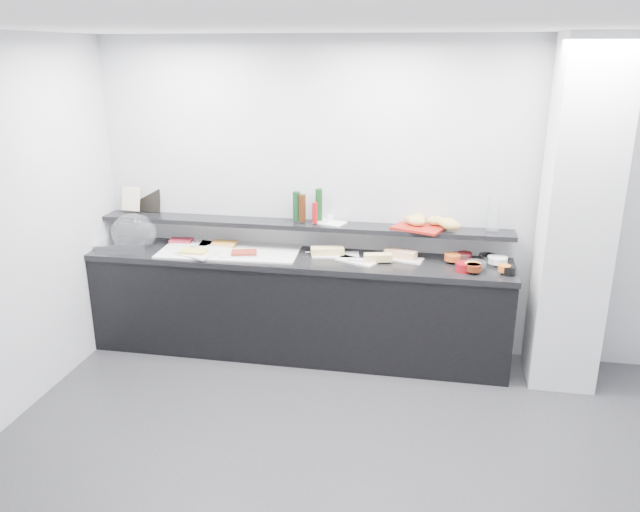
% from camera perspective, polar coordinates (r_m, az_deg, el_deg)
% --- Properties ---
extents(ground, '(5.00, 5.00, 0.00)m').
position_cam_1_polar(ground, '(4.14, 2.58, -20.13)').
color(ground, '#2D2D30').
rests_on(ground, ground).
extents(back_wall, '(5.00, 0.02, 2.70)m').
position_cam_1_polar(back_wall, '(5.37, 5.83, 5.09)').
color(back_wall, '#AFB0B6').
rests_on(back_wall, ground).
extents(ceiling, '(5.00, 5.00, 0.00)m').
position_cam_1_polar(ceiling, '(3.24, 3.30, 20.56)').
color(ceiling, white).
rests_on(ceiling, back_wall).
extents(column, '(0.50, 0.50, 2.70)m').
position_cam_1_polar(column, '(5.13, 22.43, 3.14)').
color(column, silver).
rests_on(column, ground).
extents(buffet_cabinet, '(3.60, 0.60, 0.85)m').
position_cam_1_polar(buffet_cabinet, '(5.48, -2.10, -4.75)').
color(buffet_cabinet, black).
rests_on(buffet_cabinet, ground).
extents(counter_top, '(3.62, 0.62, 0.05)m').
position_cam_1_polar(counter_top, '(5.32, -2.15, -0.29)').
color(counter_top, black).
rests_on(counter_top, buffet_cabinet).
extents(wall_shelf, '(3.60, 0.25, 0.04)m').
position_cam_1_polar(wall_shelf, '(5.41, -1.78, 2.86)').
color(wall_shelf, black).
rests_on(wall_shelf, back_wall).
extents(cloche_base, '(0.50, 0.40, 0.04)m').
position_cam_1_polar(cloche_base, '(5.88, -17.62, 1.14)').
color(cloche_base, silver).
rests_on(cloche_base, counter_top).
extents(cloche_dome, '(0.46, 0.37, 0.34)m').
position_cam_1_polar(cloche_dome, '(5.81, -16.65, 2.10)').
color(cloche_dome, white).
rests_on(cloche_dome, cloche_base).
extents(linen_runner, '(1.23, 0.63, 0.01)m').
position_cam_1_polar(linen_runner, '(5.49, -8.22, 0.50)').
color(linen_runner, silver).
rests_on(linen_runner, counter_top).
extents(platter_meat_a, '(0.39, 0.32, 0.01)m').
position_cam_1_polar(platter_meat_a, '(5.71, -11.55, 1.15)').
color(platter_meat_a, white).
rests_on(platter_meat_a, linen_runner).
extents(food_meat_a, '(0.21, 0.15, 0.02)m').
position_cam_1_polar(food_meat_a, '(5.75, -12.58, 1.41)').
color(food_meat_a, maroon).
rests_on(food_meat_a, platter_meat_a).
extents(platter_salmon, '(0.33, 0.24, 0.01)m').
position_cam_1_polar(platter_salmon, '(5.66, -9.33, 1.13)').
color(platter_salmon, silver).
rests_on(platter_salmon, linen_runner).
extents(food_salmon, '(0.22, 0.15, 0.02)m').
position_cam_1_polar(food_salmon, '(5.60, -8.72, 1.19)').
color(food_salmon, orange).
rests_on(food_salmon, platter_salmon).
extents(platter_cheese, '(0.39, 0.33, 0.01)m').
position_cam_1_polar(platter_cheese, '(5.41, -11.17, 0.23)').
color(platter_cheese, silver).
rests_on(platter_cheese, linen_runner).
extents(food_cheese, '(0.23, 0.15, 0.02)m').
position_cam_1_polar(food_cheese, '(5.42, -11.51, 0.44)').
color(food_cheese, '#D9C154').
rests_on(food_cheese, platter_cheese).
extents(platter_meat_b, '(0.37, 0.30, 0.01)m').
position_cam_1_polar(platter_meat_b, '(5.36, -7.46, 0.27)').
color(platter_meat_b, white).
rests_on(platter_meat_b, linen_runner).
extents(food_meat_b, '(0.24, 0.18, 0.02)m').
position_cam_1_polar(food_meat_b, '(5.32, -6.96, 0.33)').
color(food_meat_b, maroon).
rests_on(food_meat_b, platter_meat_b).
extents(sandwich_plate_left, '(0.42, 0.23, 0.01)m').
position_cam_1_polar(sandwich_plate_left, '(5.32, 1.44, 0.08)').
color(sandwich_plate_left, silver).
rests_on(sandwich_plate_left, counter_top).
extents(sandwich_food_left, '(0.30, 0.18, 0.06)m').
position_cam_1_polar(sandwich_food_left, '(5.31, 0.68, 0.49)').
color(sandwich_food_left, '#D8BE71').
rests_on(sandwich_food_left, sandwich_plate_left).
extents(tongs_left, '(0.16, 0.05, 0.01)m').
position_cam_1_polar(tongs_left, '(5.35, -0.50, 0.35)').
color(tongs_left, silver).
rests_on(tongs_left, sandwich_plate_left).
extents(sandwich_plate_mid, '(0.36, 0.27, 0.01)m').
position_cam_1_polar(sandwich_plate_mid, '(5.17, 3.36, -0.46)').
color(sandwich_plate_mid, white).
rests_on(sandwich_plate_mid, counter_top).
extents(sandwich_food_mid, '(0.24, 0.14, 0.06)m').
position_cam_1_polar(sandwich_food_mid, '(5.16, 5.33, -0.13)').
color(sandwich_food_mid, tan).
rests_on(sandwich_food_mid, sandwich_plate_mid).
extents(tongs_mid, '(0.16, 0.03, 0.01)m').
position_cam_1_polar(tongs_mid, '(5.14, 3.31, -0.45)').
color(tongs_mid, '#B3B7BA').
rests_on(tongs_mid, sandwich_plate_mid).
extents(sandwich_plate_right, '(0.37, 0.22, 0.01)m').
position_cam_1_polar(sandwich_plate_right, '(5.26, 7.48, -0.28)').
color(sandwich_plate_right, silver).
rests_on(sandwich_plate_right, counter_top).
extents(sandwich_food_right, '(0.28, 0.17, 0.06)m').
position_cam_1_polar(sandwich_food_right, '(5.27, 7.38, 0.20)').
color(sandwich_food_right, tan).
rests_on(sandwich_food_right, sandwich_plate_right).
extents(tongs_right, '(0.15, 0.07, 0.01)m').
position_cam_1_polar(tongs_right, '(5.25, 6.41, -0.14)').
color(tongs_right, silver).
rests_on(tongs_right, sandwich_plate_right).
extents(bowl_glass_fruit, '(0.19, 0.19, 0.07)m').
position_cam_1_polar(bowl_glass_fruit, '(5.30, 12.78, -0.12)').
color(bowl_glass_fruit, white).
rests_on(bowl_glass_fruit, counter_top).
extents(fill_glass_fruit, '(0.16, 0.16, 0.05)m').
position_cam_1_polar(fill_glass_fruit, '(5.25, 12.02, -0.11)').
color(fill_glass_fruit, '#C64C1B').
rests_on(fill_glass_fruit, bowl_glass_fruit).
extents(bowl_black_jam, '(0.19, 0.19, 0.07)m').
position_cam_1_polar(bowl_black_jam, '(5.32, 15.10, -0.25)').
color(bowl_black_jam, black).
rests_on(bowl_black_jam, counter_top).
extents(fill_black_jam, '(0.13, 0.13, 0.05)m').
position_cam_1_polar(fill_black_jam, '(5.32, 13.08, 0.05)').
color(fill_black_jam, '#560C10').
rests_on(fill_black_jam, bowl_black_jam).
extents(bowl_glass_cream, '(0.22, 0.22, 0.07)m').
position_cam_1_polar(bowl_glass_cream, '(5.30, 15.57, -0.37)').
color(bowl_glass_cream, silver).
rests_on(bowl_glass_cream, counter_top).
extents(fill_glass_cream, '(0.19, 0.19, 0.05)m').
position_cam_1_polar(fill_glass_cream, '(5.28, 15.92, -0.33)').
color(fill_glass_cream, white).
rests_on(fill_glass_cream, bowl_glass_cream).
extents(bowl_red_jam, '(0.14, 0.14, 0.07)m').
position_cam_1_polar(bowl_red_jam, '(5.07, 13.00, -0.98)').
color(bowl_red_jam, maroon).
rests_on(bowl_red_jam, counter_top).
extents(fill_red_jam, '(0.16, 0.16, 0.05)m').
position_cam_1_polar(fill_red_jam, '(5.04, 13.87, -1.04)').
color(fill_red_jam, '#571E0C').
rests_on(fill_red_jam, bowl_red_jam).
extents(bowl_glass_salmon, '(0.17, 0.17, 0.07)m').
position_cam_1_polar(bowl_glass_salmon, '(5.12, 14.06, -0.88)').
color(bowl_glass_salmon, white).
rests_on(bowl_glass_salmon, counter_top).
extents(fill_glass_salmon, '(0.14, 0.14, 0.05)m').
position_cam_1_polar(fill_glass_salmon, '(5.07, 13.80, -0.92)').
color(fill_glass_salmon, orange).
rests_on(fill_glass_salmon, bowl_glass_salmon).
extents(bowl_black_fruit, '(0.12, 0.12, 0.07)m').
position_cam_1_polar(bowl_black_fruit, '(5.09, 16.85, -1.26)').
color(bowl_black_fruit, black).
rests_on(bowl_black_fruit, counter_top).
extents(fill_black_fruit, '(0.12, 0.12, 0.05)m').
position_cam_1_polar(fill_black_fruit, '(5.09, 16.50, -1.08)').
color(fill_black_fruit, '#C95E1B').
rests_on(fill_black_fruit, bowl_black_fruit).
extents(framed_print, '(0.23, 0.10, 0.26)m').
position_cam_1_polar(framed_print, '(5.96, -15.37, 5.16)').
color(framed_print, black).
rests_on(framed_print, wall_shelf).
extents(print_art, '(0.20, 0.08, 0.22)m').
position_cam_1_polar(print_art, '(5.97, -16.90, 5.03)').
color(print_art, beige).
rests_on(print_art, framed_print).
extents(condiment_tray, '(0.30, 0.24, 0.01)m').
position_cam_1_polar(condiment_tray, '(5.38, 0.90, 3.07)').
color(condiment_tray, white).
rests_on(condiment_tray, wall_shelf).
extents(bottle_green_a, '(0.06, 0.06, 0.26)m').
position_cam_1_polar(bottle_green_a, '(5.38, -2.17, 4.56)').
color(bottle_green_a, black).
rests_on(bottle_green_a, condiment_tray).
extents(bottle_brown, '(0.08, 0.08, 0.24)m').
position_cam_1_polar(bottle_brown, '(5.37, -1.65, 4.42)').
color(bottle_brown, '#391A0A').
rests_on(bottle_brown, condiment_tray).
extents(bottle_green_b, '(0.07, 0.07, 0.28)m').
position_cam_1_polar(bottle_green_b, '(5.39, -0.10, 4.71)').
color(bottle_green_b, '#0F3814').
rests_on(bottle_green_b, condiment_tray).
extents(bottle_hot, '(0.06, 0.06, 0.18)m').
position_cam_1_polar(bottle_hot, '(5.33, -0.47, 3.99)').
color(bottle_hot, '#A20B12').
rests_on(bottle_hot, condiment_tray).
extents(shaker_salt, '(0.03, 0.03, 0.07)m').
position_cam_1_polar(shaker_salt, '(5.36, 1.07, 3.46)').
color(shaker_salt, white).
rests_on(shaker_salt, condiment_tray).
extents(shaker_pepper, '(0.04, 0.04, 0.07)m').
position_cam_1_polar(shaker_pepper, '(5.35, 0.79, 3.44)').
color(shaker_pepper, white).
rests_on(shaker_pepper, condiment_tray).
extents(bread_tray, '(0.47, 0.40, 0.02)m').
position_cam_1_polar(bread_tray, '(5.27, 9.01, 2.57)').
color(bread_tray, maroon).
rests_on(bread_tray, wall_shelf).
extents(bread_roll_nw, '(0.14, 0.12, 0.08)m').
position_cam_1_polar(bread_roll_nw, '(5.31, 8.32, 3.29)').
color(bread_roll_nw, '#AE7F42').
rests_on(bread_roll_nw, bread_tray).
extents(bread_roll_n, '(0.15, 0.11, 0.08)m').
position_cam_1_polar(bread_roll_n, '(5.36, 8.96, 3.41)').
color(bread_roll_n, tan).
rests_on(bread_roll_n, bread_tray).
extents(bread_roll_ne, '(0.16, 0.10, 0.08)m').
position_cam_1_polar(bread_roll_ne, '(5.32, 10.58, 3.20)').
color(bread_roll_ne, tan).
rests_on(bread_roll_ne, bread_tray).
extents(bread_roll_se, '(0.17, 0.13, 0.08)m').
position_cam_1_polar(bread_roll_se, '(5.20, 11.93, 2.75)').
color(bread_roll_se, '#B29144').
rests_on(bread_roll_se, bread_tray).
extents(bread_roll_midw, '(0.17, 0.13, 0.08)m').
position_cam_1_polar(bread_roll_midw, '(5.28, 8.83, 3.16)').
color(bread_roll_midw, '#D6AF51').
rests_on(bread_roll_midw, bread_tray).
extents(bread_roll_mide, '(0.17, 0.11, 0.08)m').
position_cam_1_polar(bread_roll_mide, '(5.28, 11.57, 3.01)').
color(bread_roll_mide, gold).
rests_on(bread_roll_mide, bread_tray).
extents(carafe, '(0.10, 0.10, 0.30)m').
position_cam_1_polar(carafe, '(5.26, 15.59, 3.65)').
color(carafe, white).
rests_on(carafe, wall_shelf).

